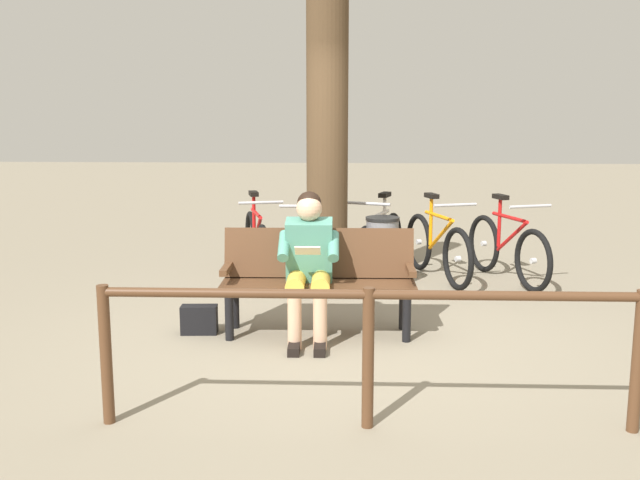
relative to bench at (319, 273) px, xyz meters
name	(u,v)px	position (x,y,z in m)	size (l,w,h in m)	color
ground_plane	(344,342)	(-0.22, 0.28, -0.51)	(40.00, 40.00, 0.00)	gray
bench	(319,273)	(0.00, 0.00, 0.00)	(1.61, 0.51, 0.87)	#51331E
person_reading	(309,259)	(0.07, 0.17, 0.16)	(0.50, 0.77, 1.20)	#4C8C7A
handbag	(199,320)	(1.00, 0.10, -0.39)	(0.30, 0.14, 0.24)	black
tree_trunk	(327,135)	(-0.02, -1.41, 1.10)	(0.42, 0.42, 3.20)	#4C3823
litter_bin	(382,253)	(-0.59, -1.55, -0.13)	(0.35, 0.35, 0.76)	slate
bicycle_red	(507,249)	(-1.96, -1.93, -0.15)	(0.67, 1.61, 0.94)	black
bicycle_green	(437,247)	(-1.21, -2.00, -0.15)	(0.65, 1.61, 0.94)	black
bicycle_black	(379,245)	(-0.58, -2.07, -0.15)	(0.67, 1.61, 0.94)	black
bicycle_blue	(305,248)	(0.24, -1.86, -0.15)	(0.48, 1.68, 0.94)	black
bicycle_silver	(257,244)	(0.81, -2.11, -0.15)	(0.60, 1.64, 0.94)	black
railing_fence	(368,331)	(-0.38, 1.86, 0.09)	(3.17, 0.10, 0.85)	#51331E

